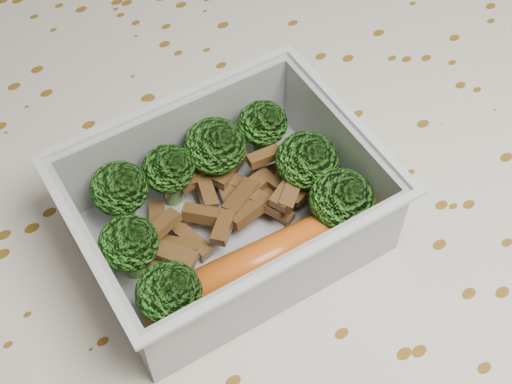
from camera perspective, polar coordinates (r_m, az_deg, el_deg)
dining_table at (r=0.53m, az=0.15°, el=-7.36°), size 1.40×0.90×0.75m
tablecloth at (r=0.48m, az=0.16°, el=-4.50°), size 1.46×0.96×0.19m
lunch_container at (r=0.43m, az=-2.35°, el=-1.78°), size 0.18×0.15×0.06m
broccoli_florets at (r=0.42m, az=-2.53°, el=0.18°), size 0.15×0.12×0.05m
meat_pile at (r=0.44m, az=-2.48°, el=-1.16°), size 0.11×0.07×0.03m
sausage at (r=0.41m, az=0.75°, el=-5.43°), size 0.15×0.04×0.02m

